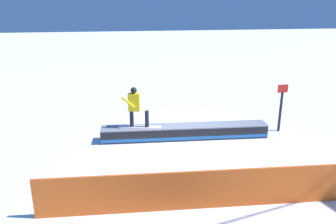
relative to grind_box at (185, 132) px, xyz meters
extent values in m
plane|color=white|center=(0.00, 0.00, -0.23)|extent=(120.00, 120.00, 0.00)
cube|color=#242427|center=(0.00, 0.00, 0.00)|extent=(6.02, 1.18, 0.47)
cube|color=blue|center=(0.00, 0.00, -0.11)|extent=(6.03, 1.20, 0.11)
cube|color=gray|center=(0.00, 0.00, 0.26)|extent=(6.03, 1.24, 0.04)
cube|color=silver|center=(1.63, -0.16, 0.28)|extent=(1.57, 0.69, 0.01)
cylinder|color=black|center=(1.89, -0.23, 0.59)|extent=(0.17, 0.17, 0.59)
cylinder|color=black|center=(1.36, -0.09, 0.59)|extent=(0.17, 0.17, 0.59)
cube|color=yellow|center=(1.79, -0.20, 1.19)|extent=(0.45, 0.34, 0.62)
sphere|color=black|center=(1.79, -0.20, 1.61)|extent=(0.22, 0.22, 0.22)
cylinder|color=yellow|center=(2.00, -0.09, 1.22)|extent=(0.48, 0.21, 0.43)
cylinder|color=yellow|center=(1.65, -0.34, 1.22)|extent=(0.16, 0.12, 0.56)
cube|color=orange|center=(0.00, 4.34, 0.26)|extent=(8.95, 0.94, 0.98)
cylinder|color=#262628|center=(-3.73, -0.02, 0.54)|extent=(0.10, 0.10, 1.53)
cube|color=red|center=(-3.73, -0.02, 1.45)|extent=(0.40, 0.04, 0.30)
camera|label=1|loc=(2.78, 10.60, 4.27)|focal=34.61mm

